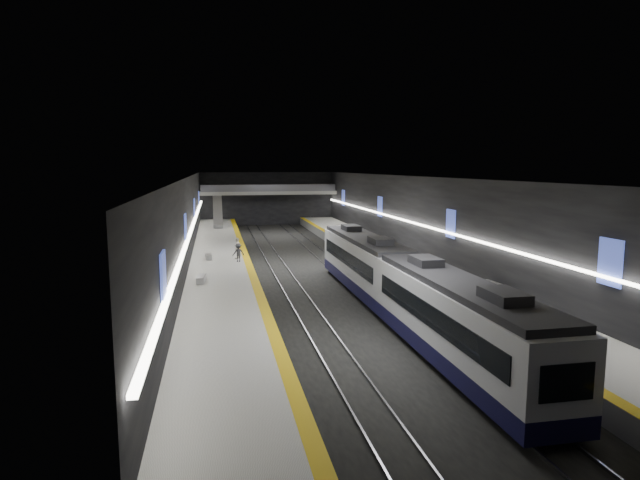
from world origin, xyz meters
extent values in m
plane|color=black|center=(0.00, 0.00, 0.00)|extent=(70.00, 70.00, 0.00)
cube|color=beige|center=(0.00, 0.00, 8.00)|extent=(20.00, 70.00, 0.04)
cube|color=black|center=(-10.00, 0.00, 4.00)|extent=(0.04, 70.00, 8.00)
cube|color=black|center=(10.00, 0.00, 4.00)|extent=(0.04, 70.00, 8.00)
cube|color=black|center=(0.00, 35.00, 4.00)|extent=(20.00, 0.04, 8.00)
cube|color=black|center=(0.00, -35.00, 4.00)|extent=(20.00, 0.04, 8.00)
cube|color=slate|center=(-7.50, 0.00, 0.50)|extent=(5.00, 70.00, 1.00)
cube|color=#A5A5A0|center=(-7.50, 0.00, 1.01)|extent=(5.00, 70.00, 0.02)
cube|color=#E4B60C|center=(-5.30, 0.00, 1.02)|extent=(0.60, 70.00, 0.02)
cube|color=slate|center=(7.50, 0.00, 0.50)|extent=(5.00, 70.00, 1.00)
cube|color=#A5A5A0|center=(7.50, 0.00, 1.01)|extent=(5.00, 70.00, 0.02)
cube|color=#E4B60C|center=(5.30, 0.00, 1.02)|extent=(0.60, 70.00, 0.02)
cube|color=gray|center=(-3.22, 0.00, 0.06)|extent=(0.08, 70.00, 0.12)
cube|color=gray|center=(-1.78, 0.00, 0.06)|extent=(0.08, 70.00, 0.12)
cube|color=gray|center=(1.78, 0.00, 0.06)|extent=(0.08, 70.00, 0.12)
cube|color=gray|center=(3.22, 0.00, 0.06)|extent=(0.08, 70.00, 0.12)
cube|color=#100E36|center=(2.50, -24.87, 0.75)|extent=(2.65, 15.00, 0.80)
cube|color=silver|center=(2.50, -24.87, 2.40)|extent=(2.65, 15.00, 2.50)
cube|color=black|center=(2.50, -24.87, 3.80)|extent=(2.44, 14.25, 0.30)
cube|color=black|center=(2.50, -24.87, 2.45)|extent=(2.69, 13.20, 1.00)
cube|color=black|center=(2.50, -32.39, 2.35)|extent=(1.85, 0.05, 1.20)
cube|color=#100E36|center=(2.50, -9.87, 0.75)|extent=(2.65, 15.00, 0.80)
cube|color=silver|center=(2.50, -9.87, 2.40)|extent=(2.65, 15.00, 2.50)
cube|color=black|center=(2.50, -9.87, 3.80)|extent=(2.44, 14.25, 0.30)
cube|color=black|center=(2.50, -9.87, 2.45)|extent=(2.69, 13.20, 1.00)
cube|color=black|center=(2.50, -17.39, 2.35)|extent=(1.85, 0.05, 1.20)
cube|color=#3C4EB5|center=(-9.92, -25.00, 4.50)|extent=(0.10, 1.50, 2.20)
cube|color=#3C4EB5|center=(-9.92, -8.00, 4.50)|extent=(0.10, 1.50, 2.20)
cube|color=#3C4EB5|center=(-9.92, 10.00, 4.50)|extent=(0.10, 1.50, 2.20)
cube|color=#3C4EB5|center=(-9.92, 27.00, 4.50)|extent=(0.10, 1.50, 2.20)
cube|color=#3C4EB5|center=(9.92, -25.00, 4.50)|extent=(0.10, 1.50, 2.20)
cube|color=#3C4EB5|center=(9.92, -8.00, 4.50)|extent=(0.10, 1.50, 2.20)
cube|color=#3C4EB5|center=(9.92, 10.00, 4.50)|extent=(0.10, 1.50, 2.20)
cube|color=#3C4EB5|center=(9.92, 27.00, 4.50)|extent=(0.10, 1.50, 2.20)
cube|color=white|center=(-9.80, 0.00, 3.80)|extent=(0.25, 68.60, 0.12)
cube|color=white|center=(9.80, 0.00, 3.80)|extent=(0.25, 68.60, 0.12)
cube|color=gray|center=(0.00, 33.00, 5.00)|extent=(20.00, 3.00, 0.50)
cube|color=#47474C|center=(0.00, 31.55, 5.75)|extent=(19.60, 0.08, 1.00)
cube|color=#99999E|center=(-7.50, 26.00, 2.90)|extent=(1.20, 7.50, 3.92)
cube|color=#99999E|center=(-8.90, -9.30, 1.22)|extent=(0.68, 1.87, 0.45)
cube|color=#99999E|center=(-8.51, -0.15, 1.20)|extent=(0.60, 1.70, 0.41)
cube|color=#99999E|center=(9.50, -15.48, 1.25)|extent=(0.80, 2.12, 0.51)
cube|color=#99999E|center=(9.50, 5.03, 1.24)|extent=(0.94, 2.03, 0.48)
imported|color=#CE4F4D|center=(6.76, -3.31, 1.80)|extent=(0.58, 0.69, 1.61)
imported|color=silver|center=(-6.05, -0.54, 1.91)|extent=(0.83, 1.16, 1.82)
imported|color=#3B3C42|center=(-6.05, -1.94, 1.77)|extent=(1.09, 0.78, 1.53)
camera|label=1|loc=(-7.89, -46.14, 8.88)|focal=30.00mm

